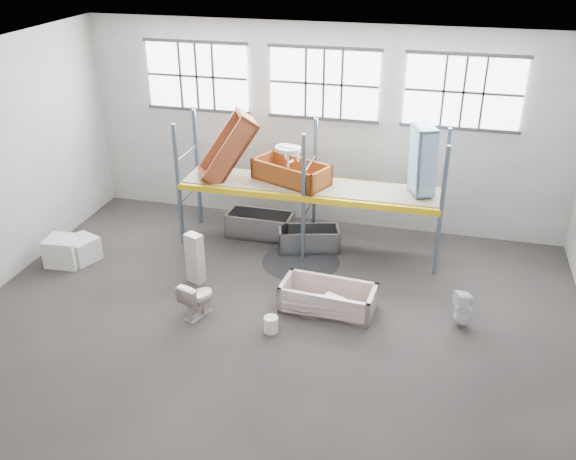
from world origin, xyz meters
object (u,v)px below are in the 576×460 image
(rust_tub_flat, at_px, (291,172))
(carton_near, at_px, (64,251))
(blue_tub_upright, at_px, (422,160))
(toilet_beige, at_px, (197,298))
(bucket, at_px, (271,324))
(steel_tub_left, at_px, (260,224))
(steel_tub_right, at_px, (309,239))
(toilet_white, at_px, (463,309))
(bathtub_beige, at_px, (328,298))
(cistern_tall, at_px, (195,258))

(rust_tub_flat, relative_size, carton_near, 2.36)
(blue_tub_upright, bearing_deg, rust_tub_flat, 179.91)
(toilet_beige, distance_m, blue_tub_upright, 5.67)
(blue_tub_upright, xyz_separation_m, bucket, (-2.42, -3.69, -2.23))
(steel_tub_left, distance_m, steel_tub_right, 1.38)
(toilet_white, height_order, steel_tub_left, toilet_white)
(bathtub_beige, relative_size, steel_tub_right, 1.30)
(cistern_tall, height_order, bucket, cistern_tall)
(cistern_tall, relative_size, rust_tub_flat, 0.64)
(toilet_beige, bearing_deg, carton_near, 2.13)
(cistern_tall, bearing_deg, bathtub_beige, 16.32)
(cistern_tall, relative_size, blue_tub_upright, 0.75)
(bathtub_beige, xyz_separation_m, blue_tub_upright, (1.51, 2.67, 2.12))
(steel_tub_left, xyz_separation_m, rust_tub_flat, (0.84, -0.16, 1.52))
(steel_tub_right, bearing_deg, toilet_beige, -115.00)
(steel_tub_right, height_order, rust_tub_flat, rust_tub_flat)
(cistern_tall, bearing_deg, toilet_beige, -42.97)
(toilet_white, bearing_deg, steel_tub_left, -142.10)
(steel_tub_right, xyz_separation_m, blue_tub_upright, (2.45, 0.22, 2.13))
(toilet_white, height_order, carton_near, toilet_white)
(toilet_white, xyz_separation_m, blue_tub_upright, (-1.12, 2.58, 2.01))
(bathtub_beige, bearing_deg, cistern_tall, 176.92)
(rust_tub_flat, relative_size, blue_tub_upright, 1.18)
(toilet_beige, distance_m, steel_tub_right, 3.62)
(toilet_beige, relative_size, steel_tub_left, 0.48)
(bathtub_beige, bearing_deg, rust_tub_flat, 122.38)
(toilet_white, bearing_deg, bathtub_beige, -110.92)
(bathtub_beige, bearing_deg, toilet_white, 6.08)
(carton_near, bearing_deg, steel_tub_left, 32.39)
(cistern_tall, distance_m, steel_tub_left, 2.57)
(toilet_beige, xyz_separation_m, cistern_tall, (-0.52, 1.21, 0.18))
(blue_tub_upright, bearing_deg, steel_tub_left, 177.50)
(bathtub_beige, xyz_separation_m, carton_near, (-6.17, 0.36, 0.05))
(toilet_beige, distance_m, steel_tub_left, 3.67)
(toilet_white, relative_size, rust_tub_flat, 0.43)
(bucket, bearing_deg, rust_tub_flat, 98.16)
(steel_tub_right, distance_m, rust_tub_flat, 1.65)
(cistern_tall, distance_m, blue_tub_upright, 5.37)
(blue_tub_upright, bearing_deg, bucket, -123.24)
(bathtub_beige, xyz_separation_m, toilet_beige, (-2.47, -0.83, 0.11))
(carton_near, bearing_deg, rust_tub_flat, 26.05)
(bathtub_beige, bearing_deg, toilet_beige, -157.29)
(steel_tub_left, xyz_separation_m, bucket, (1.36, -3.85, -0.14))
(bathtub_beige, relative_size, carton_near, 2.48)
(toilet_white, xyz_separation_m, steel_tub_right, (-3.57, 2.37, -0.12))
(blue_tub_upright, distance_m, bucket, 4.94)
(blue_tub_upright, bearing_deg, cistern_tall, -153.07)
(toilet_white, height_order, blue_tub_upright, blue_tub_upright)
(toilet_beige, relative_size, toilet_white, 1.01)
(bucket, xyz_separation_m, carton_near, (-5.27, 1.38, 0.16))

